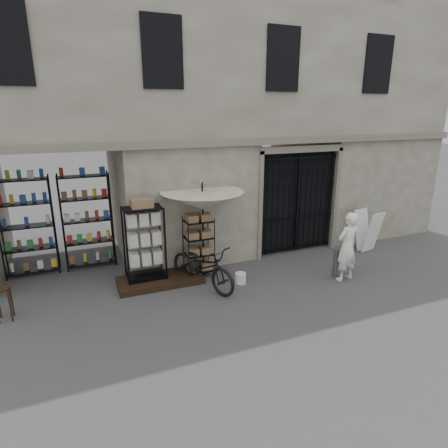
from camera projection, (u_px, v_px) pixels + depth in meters
name	position (u px, v px, depth m)	size (l,w,h in m)	color
ground	(280.00, 293.00, 8.54)	(80.00, 80.00, 0.00)	black
main_building	(215.00, 92.00, 10.77)	(14.00, 4.00, 9.00)	#9F9885
shop_recess	(59.00, 219.00, 8.94)	(3.00, 1.70, 3.00)	black
shop_shelving	(58.00, 224.00, 9.44)	(2.70, 0.50, 2.50)	black
iron_gate	(294.00, 201.00, 10.75)	(2.50, 0.21, 3.00)	black
step_platform	(160.00, 280.00, 9.01)	(2.00, 0.90, 0.15)	black
display_cabinet	(145.00, 247.00, 8.76)	(0.96, 0.70, 1.88)	black
wire_rack	(199.00, 247.00, 9.27)	(0.74, 0.60, 1.52)	black
market_umbrella	(202.00, 196.00, 8.92)	(1.75, 1.78, 2.85)	black
white_bucket	(241.00, 278.00, 9.00)	(0.27, 0.27, 0.26)	silver
bicycle	(203.00, 287.00, 8.85)	(0.70, 1.05, 2.01)	black
wooden_stool	(4.00, 303.00, 7.36)	(0.42, 0.42, 0.69)	black
steel_bollard	(336.00, 263.00, 9.29)	(0.13, 0.13, 0.72)	slate
shopkeeper	(344.00, 279.00, 9.24)	(0.62, 1.71, 0.41)	white
easel_sign	(367.00, 231.00, 10.95)	(0.69, 0.76, 1.20)	silver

